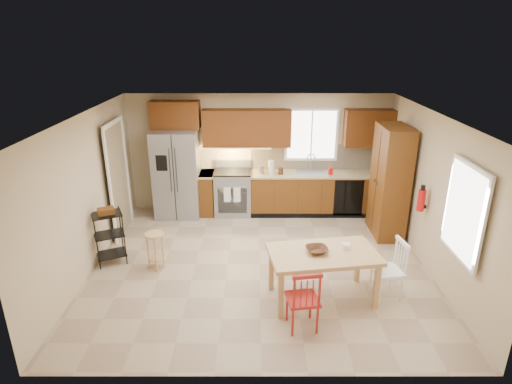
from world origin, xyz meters
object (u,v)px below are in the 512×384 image
Objects in this scene: range_stove at (233,193)px; pantry at (390,182)px; fire_extinguisher at (421,200)px; chair_white at (387,270)px; soap_bottle at (331,170)px; dining_table at (322,276)px; chair_red at (303,298)px; table_bowl at (317,253)px; table_jar at (346,248)px; bar_stool at (156,251)px; refrigerator at (177,174)px; utility_cart at (109,237)px.

pantry is (2.98, -0.99, 0.59)m from range_stove.
fire_extinguisher is 1.48m from chair_white.
soap_bottle is 1.31m from pantry.
chair_red reaches higher than dining_table.
chair_white is 1.09m from table_bowl.
range_stove is 7.27× the size of table_jar.
range_stove is 1.46× the size of bar_stool.
utility_cart is at bearing -111.30° from refrigerator.
refrigerator is 14.38× the size of table_jar.
range_stove is 1.03× the size of chair_white.
fire_extinguisher is (1.15, -1.95, 0.10)m from soap_bottle.
chair_red is at bearing -104.16° from soap_bottle.
refrigerator is at bearing 112.07° from chair_red.
chair_white is at bearing 2.74° from table_bowl.
chair_white reaches higher than table_bowl.
fire_extinguisher reaches higher than range_stove.
dining_table is at bearing 52.89° from chair_red.
soap_bottle is 0.20× the size of utility_cart.
chair_red and chair_white have the same top height.
bar_stool is at bearing -162.39° from pantry.
refrigerator is 2.04× the size of chair_red.
table_bowl is (0.25, 0.65, 0.30)m from chair_red.
chair_red is 0.76m from table_bowl.
table_jar is 3.06m from bar_stool.
table_jar is (0.33, 0.10, 0.41)m from dining_table.
chair_white is (2.39, -3.11, -0.01)m from range_stove.
dining_table is 2.41× the size of bar_stool.
table_bowl is 0.33× the size of utility_cart.
fire_extinguisher is at bearing -45.14° from chair_white.
fire_extinguisher is 0.38× the size of utility_cart.
fire_extinguisher is at bearing -79.22° from pantry.
soap_bottle is 4.50m from utility_cart.
range_stove is 2.87m from utility_cart.
utility_cart reaches higher than chair_red.
soap_bottle is 0.53× the size of fire_extinguisher.
refrigerator reaches higher than soap_bottle.
table_bowl is at bearing -12.21° from bar_stool.
chair_white is at bearing -52.43° from range_stove.
utility_cart reaches higher than bar_stool.
utility_cart is at bearing 154.04° from dining_table.
range_stove is 3.45m from table_bowl.
soap_bottle is at bearing 85.08° from table_jar.
table_bowl is (-1.83, -1.12, -0.35)m from fire_extinguisher.
chair_red reaches higher than table_bowl.
refrigerator reaches higher than chair_white.
table_jar is at bearing -94.92° from soap_bottle.
table_bowl reaches higher than dining_table.
table_bowl is at bearing -51.15° from refrigerator.
chair_red is at bearing -74.02° from range_stove.
chair_white reaches higher than dining_table.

